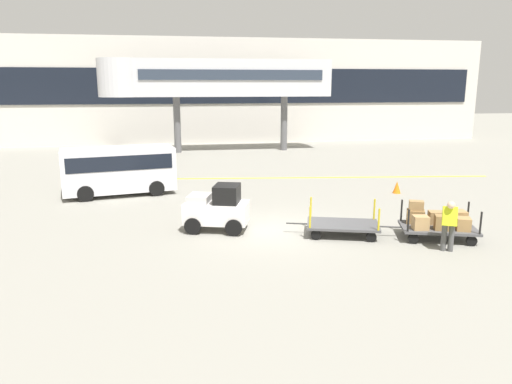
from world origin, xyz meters
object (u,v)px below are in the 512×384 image
at_px(baggage_handler, 449,223).
at_px(shuttle_van, 119,167).
at_px(baggage_tug, 217,209).
at_px(safety_cone_near, 397,187).
at_px(baggage_cart_middle, 438,222).
at_px(baggage_cart_lead, 342,225).

distance_m(baggage_handler, shuttle_van, 14.01).
bearing_deg(baggage_tug, safety_cone_near, 27.10).
xyz_separation_m(baggage_tug, baggage_handler, (6.48, -3.26, 0.11)).
bearing_deg(baggage_tug, baggage_cart_middle, -16.61).
bearing_deg(baggage_cart_lead, baggage_tug, 163.01).
bearing_deg(shuttle_van, baggage_cart_middle, -37.78).
distance_m(baggage_cart_middle, safety_cone_near, 6.64).
bearing_deg(baggage_cart_middle, baggage_tug, 163.39).
relative_size(shuttle_van, safety_cone_near, 9.24).
xyz_separation_m(baggage_cart_lead, shuttle_van, (-7.80, 7.44, 0.89)).
bearing_deg(baggage_tug, baggage_handler, -26.69).
distance_m(shuttle_van, safety_cone_near, 12.54).
distance_m(baggage_cart_middle, shuttle_van, 13.52).
bearing_deg(safety_cone_near, baggage_cart_middle, -104.79).
distance_m(baggage_cart_lead, safety_cone_near, 7.22).
height_order(baggage_cart_lead, safety_cone_near, baggage_cart_lead).
bearing_deg(baggage_cart_lead, baggage_handler, -39.19).
xyz_separation_m(baggage_cart_lead, baggage_handler, (2.51, -2.04, 0.52)).
bearing_deg(baggage_handler, safety_cone_near, 74.89).
xyz_separation_m(baggage_tug, safety_cone_near, (8.54, 4.37, -0.48)).
bearing_deg(shuttle_van, safety_cone_near, -8.53).
relative_size(baggage_tug, baggage_handler, 1.49).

